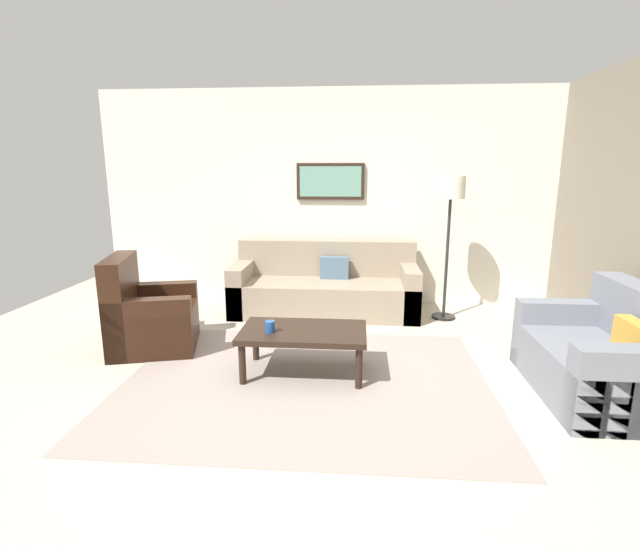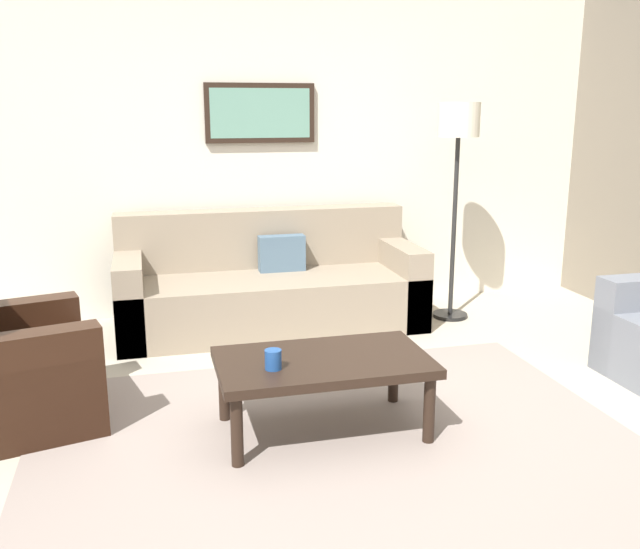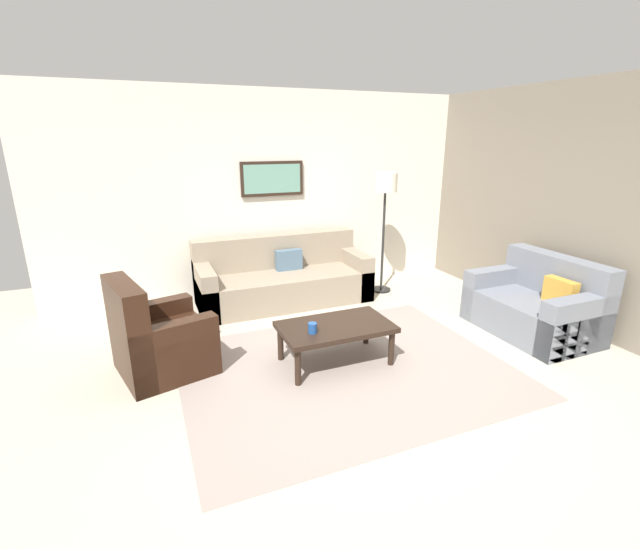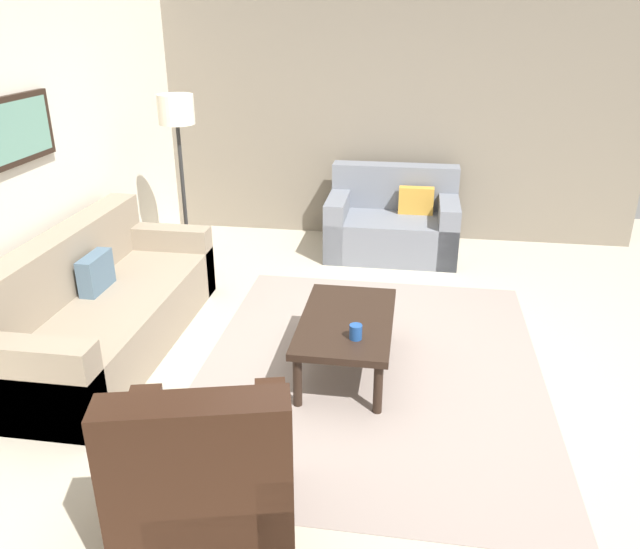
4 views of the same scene
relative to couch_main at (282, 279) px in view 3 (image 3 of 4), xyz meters
name	(u,v)px [view 3 (image 3 of 4)]	position (x,y,z in m)	size (l,w,h in m)	color
ground_plane	(346,369)	(-0.02, -2.10, -0.30)	(8.00, 8.00, 0.00)	#B2A893
rear_partition	(267,195)	(-0.02, 0.50, 1.10)	(6.00, 0.12, 2.80)	silver
stone_feature_panel	(587,208)	(2.98, -2.10, 1.10)	(0.12, 5.20, 2.80)	slate
area_rug	(346,369)	(-0.02, -2.10, -0.29)	(3.10, 2.43, 0.01)	gray
couch_main	(282,279)	(0.00, 0.00, 0.00)	(2.30, 0.92, 0.88)	gray
couch_loveseat	(538,307)	(2.42, -2.13, 0.00)	(0.90, 1.34, 0.88)	slate
armchair_leather	(156,343)	(-1.71, -1.44, 0.01)	(0.97, 0.97, 0.95)	black
coffee_table	(335,329)	(-0.06, -1.92, 0.06)	(1.10, 0.64, 0.41)	black
cup	(313,328)	(-0.34, -2.01, 0.16)	(0.08, 0.08, 0.10)	#1E478C
lamp_standing	(385,195)	(1.47, -0.20, 1.11)	(0.32, 0.32, 1.71)	black
framed_artwork	(272,179)	(0.03, 0.42, 1.33)	(0.88, 0.04, 0.47)	black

